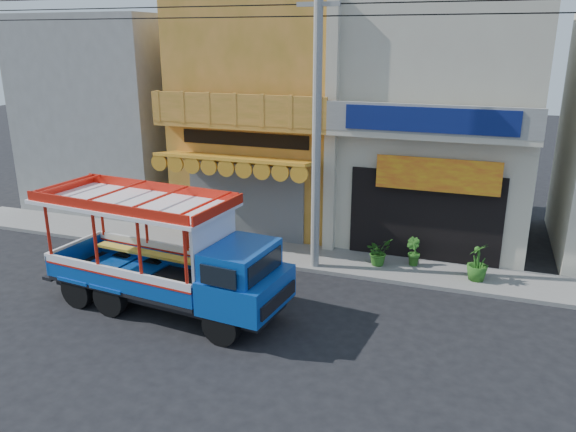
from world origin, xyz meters
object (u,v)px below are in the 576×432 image
at_px(utility_pole, 322,102).
at_px(songthaew_truck, 179,259).
at_px(green_sign, 213,233).
at_px(potted_plant_c, 478,262).
at_px(potted_plant_a, 378,252).
at_px(potted_plant_b, 413,252).

xyz_separation_m(utility_pole, songthaew_truck, (-2.52, -3.89, -3.55)).
relative_size(green_sign, potted_plant_c, 0.93).
bearing_deg(songthaew_truck, green_sign, 106.81).
bearing_deg(songthaew_truck, potted_plant_c, 32.21).
relative_size(utility_pole, songthaew_truck, 4.14).
xyz_separation_m(green_sign, potted_plant_a, (5.53, 0.13, -0.01)).
bearing_deg(utility_pole, potted_plant_b, 22.09).
relative_size(utility_pole, potted_plant_a, 33.25).
distance_m(utility_pole, songthaew_truck, 5.84).
bearing_deg(utility_pole, potted_plant_a, 23.69).
xyz_separation_m(utility_pole, potted_plant_c, (4.53, 0.55, -4.36)).
bearing_deg(potted_plant_b, songthaew_truck, 84.12).
distance_m(green_sign, potted_plant_b, 6.54).
relative_size(potted_plant_a, potted_plant_b, 0.99).
xyz_separation_m(potted_plant_a, potted_plant_c, (2.88, -0.18, 0.13)).
relative_size(green_sign, potted_plant_a, 1.21).
distance_m(utility_pole, potted_plant_b, 5.32).
xyz_separation_m(songthaew_truck, green_sign, (-1.36, 4.49, -0.94)).
relative_size(songthaew_truck, potted_plant_a, 8.04).
bearing_deg(green_sign, potted_plant_b, 4.23).
distance_m(songthaew_truck, green_sign, 4.78).
bearing_deg(potted_plant_b, potted_plant_c, -155.42).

